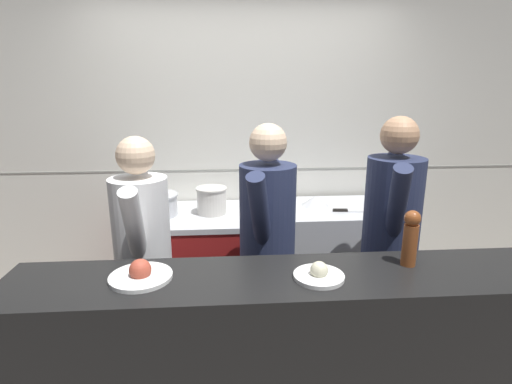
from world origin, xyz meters
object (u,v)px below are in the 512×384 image
(oven_range, at_px, (189,267))
(plated_dish_main, at_px, (141,274))
(sauce_pot, at_px, (212,200))
(chef_head_cook, at_px, (144,257))
(stock_pot, at_px, (156,204))
(pepper_mill, at_px, (411,237))
(plated_dish_appetiser, at_px, (319,274))
(chefs_knife, at_px, (352,211))
(chef_sous, at_px, (267,244))
(mixing_bowl_steel, at_px, (315,201))
(chef_line, at_px, (390,237))

(oven_range, bearing_deg, plated_dish_main, -92.77)
(sauce_pot, bearing_deg, chef_head_cook, -115.93)
(stock_pot, relative_size, pepper_mill, 1.24)
(sauce_pot, bearing_deg, plated_dish_main, -101.23)
(plated_dish_appetiser, height_order, chef_head_cook, chef_head_cook)
(chefs_knife, xyz_separation_m, chef_sous, (-0.71, -0.58, -0.01))
(stock_pot, xyz_separation_m, plated_dish_main, (0.15, -1.31, 0.07))
(oven_range, xyz_separation_m, pepper_mill, (1.15, -1.27, 0.72))
(plated_dish_appetiser, bearing_deg, stock_pot, 124.20)
(sauce_pot, height_order, pepper_mill, pepper_mill)
(oven_range, distance_m, stock_pot, 0.57)
(plated_dish_appetiser, bearing_deg, chefs_knife, 66.34)
(plated_dish_appetiser, bearing_deg, sauce_pot, 110.39)
(mixing_bowl_steel, xyz_separation_m, plated_dish_main, (-1.07, -1.38, 0.10))
(pepper_mill, relative_size, chef_line, 0.16)
(chef_sous, bearing_deg, chefs_knife, 57.05)
(oven_range, height_order, pepper_mill, pepper_mill)
(chef_sous, bearing_deg, sauce_pot, 134.73)
(stock_pot, bearing_deg, pepper_mill, -42.59)
(mixing_bowl_steel, bearing_deg, chefs_knife, -35.72)
(mixing_bowl_steel, distance_m, chefs_knife, 0.31)
(plated_dish_appetiser, bearing_deg, oven_range, 117.26)
(stock_pot, relative_size, plated_dish_appetiser, 1.48)
(chefs_knife, relative_size, chef_line, 0.22)
(oven_range, height_order, chef_line, chef_line)
(oven_range, height_order, plated_dish_appetiser, plated_dish_appetiser)
(oven_range, bearing_deg, stock_pot, -176.40)
(plated_dish_appetiser, distance_m, chef_sous, 0.71)
(plated_dish_main, bearing_deg, plated_dish_appetiser, -3.87)
(sauce_pot, bearing_deg, chef_sous, -62.96)
(chef_line, bearing_deg, mixing_bowl_steel, 130.50)
(plated_dish_appetiser, bearing_deg, plated_dish_main, 176.13)
(stock_pot, distance_m, plated_dish_main, 1.32)
(pepper_mill, bearing_deg, plated_dish_main, -177.70)
(oven_range, height_order, chefs_knife, chefs_knife)
(oven_range, bearing_deg, chefs_knife, -5.40)
(mixing_bowl_steel, bearing_deg, chef_line, -67.40)
(stock_pot, bearing_deg, oven_range, 3.60)
(chef_sous, bearing_deg, oven_range, 146.09)
(stock_pot, distance_m, chef_sous, 1.03)
(plated_dish_appetiser, bearing_deg, chef_line, 48.44)
(plated_dish_main, bearing_deg, pepper_mill, 2.30)
(plated_dish_main, relative_size, chef_head_cook, 0.17)
(mixing_bowl_steel, bearing_deg, sauce_pot, -175.56)
(mixing_bowl_steel, distance_m, chef_head_cook, 1.44)
(plated_dish_main, relative_size, chef_sous, 0.17)
(plated_dish_main, height_order, chef_head_cook, chef_head_cook)
(oven_range, bearing_deg, pepper_mill, -47.81)
(oven_range, distance_m, plated_dish_appetiser, 1.66)
(stock_pot, relative_size, plated_dish_main, 1.21)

